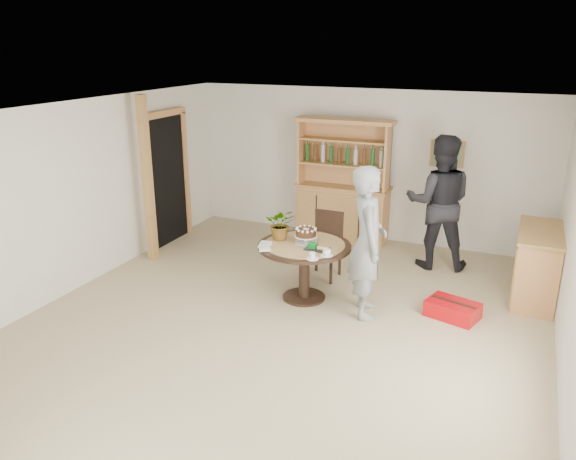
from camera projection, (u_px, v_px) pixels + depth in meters
The scene contains 17 objects.
ground at pixel (281, 325), 6.68m from camera, with size 7.00×7.00×0.00m, color tan.
room_shell at pixel (281, 183), 6.13m from camera, with size 6.04×7.04×2.52m.
doorway at pixel (166, 177), 9.17m from camera, with size 0.13×1.10×2.18m.
pine_post at pixel (147, 180), 8.34m from camera, with size 0.12×0.12×2.50m, color tan.
hutch at pixel (343, 200), 9.40m from camera, with size 1.62×0.54×2.04m.
sideboard at pixel (537, 265), 7.25m from camera, with size 0.54×1.26×0.94m.
dining_table at pixel (304, 255), 7.21m from camera, with size 1.20×1.20×0.76m.
dining_chair at pixel (326, 240), 7.95m from camera, with size 0.43×0.43×0.95m.
birthday_cake at pixel (306, 234), 7.16m from camera, with size 0.30×0.30×0.20m.
flower_vase at pixel (281, 224), 7.26m from camera, with size 0.38×0.33×0.42m, color #3F7233.
gift_tray at pixel (317, 247), 6.96m from camera, with size 0.30×0.20×0.08m.
coffee_cup_a at pixel (327, 253), 6.75m from camera, with size 0.15×0.15×0.09m.
coffee_cup_b at pixel (312, 256), 6.65m from camera, with size 0.15×0.15×0.08m.
napkins at pixel (265, 246), 7.03m from camera, with size 0.24×0.33×0.03m.
teen_boy at pixel (368, 242), 6.70m from camera, with size 0.68×0.45×1.87m, color gray.
adult_person at pixel (439, 202), 8.16m from camera, with size 0.96×0.75×1.98m, color black.
red_suitcase at pixel (453, 309), 6.86m from camera, with size 0.69×0.55×0.21m.
Camera 1 is at (2.44, -5.44, 3.22)m, focal length 35.00 mm.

